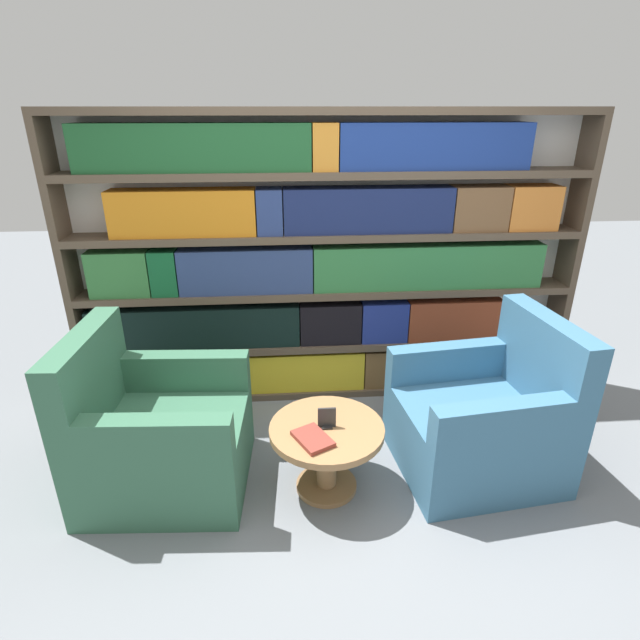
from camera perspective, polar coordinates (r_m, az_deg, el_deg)
name	(u,v)px	position (r m, az deg, el deg)	size (l,w,h in m)	color
ground_plane	(346,501)	(3.01, 3.04, -19.99)	(14.00, 14.00, 0.00)	slate
bookshelf	(323,267)	(3.59, 0.31, 6.12)	(3.60, 0.30, 2.06)	silver
armchair_left	(158,436)	(3.08, -18.02, -12.49)	(0.94, 0.86, 0.96)	#336047
armchair_right	(483,420)	(3.21, 18.16, -10.85)	(0.98, 0.90, 0.96)	#386684
coffee_table	(327,445)	(2.90, 0.77, -14.04)	(0.64, 0.64, 0.42)	olive
table_sign	(327,419)	(2.80, 0.79, -11.27)	(0.10, 0.06, 0.12)	black
stray_book	(313,439)	(2.72, -0.84, -13.41)	(0.24, 0.27, 0.03)	brown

